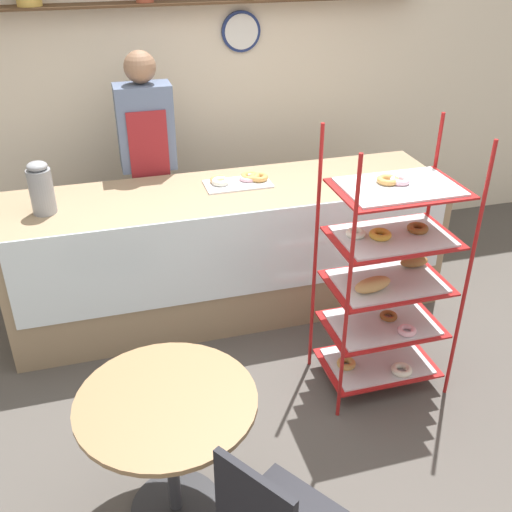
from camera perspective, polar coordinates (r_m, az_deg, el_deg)
The scene contains 8 objects.
ground_plane at distance 3.74m, azimuth 1.59°, elevation -13.55°, with size 14.00×14.00×0.00m, color #4C4742.
back_wall at distance 4.94m, azimuth -5.76°, elevation 15.52°, with size 10.00×0.30×2.70m.
display_counter at distance 4.28m, azimuth -2.49°, elevation 0.51°, with size 3.02×0.77×0.95m.
pastry_rack at distance 3.53m, azimuth 12.37°, elevation -2.29°, with size 0.73×0.50×1.62m.
person_worker at distance 4.48m, azimuth -10.17°, elevation 8.68°, with size 0.39×0.23×1.79m.
cafe_table at distance 2.84m, azimuth -8.31°, elevation -15.89°, with size 0.81×0.81×0.72m.
coffee_carafe at distance 3.91m, azimuth -19.79°, elevation 6.09°, with size 0.15×0.15×0.34m.
donut_tray_counter at distance 4.17m, azimuth -1.50°, elevation 7.26°, with size 0.46×0.24×0.05m.
Camera 1 is at (-0.84, -2.60, 2.56)m, focal length 42.00 mm.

